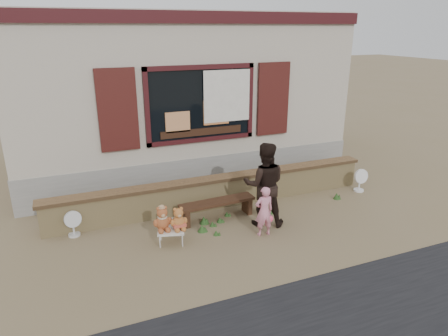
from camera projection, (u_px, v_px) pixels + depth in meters
name	position (u px, v px, depth m)	size (l,w,h in m)	color
ground	(236.00, 226.00, 7.77)	(80.00, 80.00, 0.00)	brown
shopfront	(171.00, 91.00, 11.02)	(8.04, 5.13, 4.00)	#A39684
brick_wall	(217.00, 191.00, 8.53)	(7.10, 0.36, 0.67)	tan
bench	(217.00, 206.00, 7.97)	(1.56, 0.41, 0.40)	#321D11
folding_chair	(171.00, 230.00, 7.06)	(0.55, 0.52, 0.28)	silver
teddy_bear_left	(162.00, 218.00, 6.96)	(0.33, 0.29, 0.45)	brown
teddy_bear_right	(178.00, 218.00, 7.00)	(0.31, 0.27, 0.42)	#995A2A
child	(264.00, 211.00, 7.28)	(0.35, 0.23, 0.96)	pink
adult	(264.00, 185.00, 7.58)	(0.80, 0.63, 1.66)	black
fan_left	(73.00, 223.00, 7.32)	(0.33, 0.21, 0.51)	silver
fan_right	(360.00, 180.00, 9.33)	(0.35, 0.23, 0.55)	white
grass_tufts	(237.00, 217.00, 7.98)	(3.46, 0.77, 0.15)	#2A4C1E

